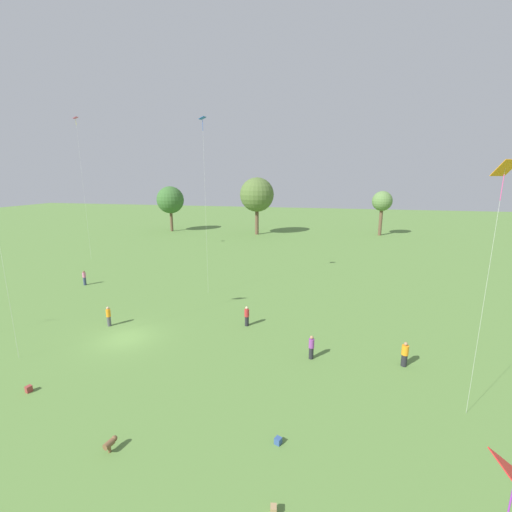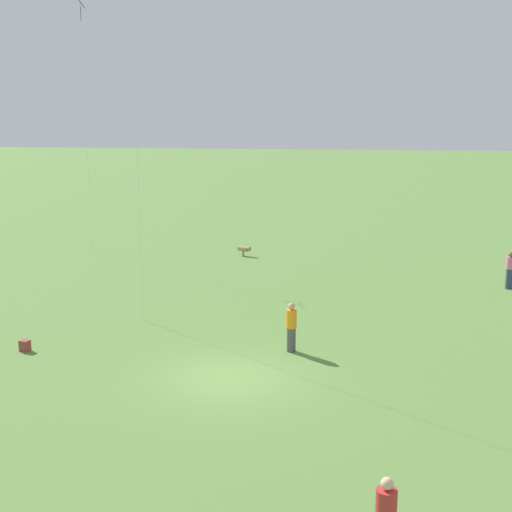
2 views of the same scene
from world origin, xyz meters
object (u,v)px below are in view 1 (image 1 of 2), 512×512
Objects in this scene: kite_3 at (503,179)px; picnic_bag_0 at (29,389)px; dog_0 at (111,443)px; picnic_bag_2 at (278,441)px; person_3 at (311,347)px; kite_2 at (77,135)px; person_1 at (247,316)px; kite_1 at (203,137)px; picnic_bag_1 at (274,510)px; person_0 at (84,278)px; person_2 at (109,316)px; person_4 at (405,354)px.

picnic_bag_0 is (-24.58, -3.68, -12.11)m from kite_3.
dog_0 is 7.81m from picnic_bag_2.
person_3 is 0.08× the size of kite_2.
person_1 is 14.95m from dog_0.
kite_1 reaches higher than picnic_bag_1.
person_1 reaches higher than picnic_bag_1.
dog_0 is 1.85× the size of picnic_bag_0.
picnic_bag_0 is (11.08, -18.53, -0.68)m from person_0.
picnic_bag_2 is (15.04, -0.72, -0.03)m from picnic_bag_0.
person_4 is (23.32, -1.18, -0.03)m from person_2.
picnic_bag_0 is at bearing -16.13° from person_3.
picnic_bag_2 is (7.50, 2.14, -0.26)m from dog_0.
person_1 is 18.22m from kite_1.
kite_3 is at bearing 33.25° from dog_0.
kite_2 is 51.98m from picnic_bag_1.
person_0 is at bearing 120.87° from picnic_bag_0.
kite_2 is (-41.43, 22.04, 17.42)m from person_4.
kite_2 reaches higher than picnic_bag_1.
person_0 is 4.71× the size of picnic_bag_1.
person_1 is 4.68× the size of picnic_bag_1.
picnic_bag_1 is at bearing 80.57° from kite_1.
person_1 is 11.74m from person_2.
kite_2 reaches higher than picnic_bag_2.
kite_1 is 30.66m from picnic_bag_1.
person_3 is at bearing -56.01° from person_0.
kite_3 is at bearing -8.40° from person_4.
person_1 is at bearing 110.71° from picnic_bag_2.
kite_3 is (14.29, -8.15, 11.45)m from person_1.
person_4 is 0.13× the size of kite_3.
kite_3 is 34.23× the size of picnic_bag_0.
person_1 is at bearing -26.76° from person_2.
picnic_bag_1 is 3.51m from picnic_bag_2.
picnic_bag_2 is at bearing 96.37° from picnic_bag_1.
picnic_bag_0 is at bearing 42.87° from kite_1.
person_0 is at bearing 94.04° from person_1.
kite_2 is 1.57× the size of kite_3.
kite_1 is at bearing -85.61° from person_3.
kite_3 reaches higher than person_2.
picnic_bag_1 is (11.42, -23.47, -16.08)m from kite_1.
picnic_bag_1 is (16.57, -13.38, -0.69)m from person_2.
person_1 is 12.49m from person_4.
picnic_bag_1 is (7.89, -1.35, -0.24)m from dog_0.
kite_2 is at bearing -155.52° from person_4.
kite_3 is 17.12m from picnic_bag_1.
person_2 reaches higher than dog_0.
person_1 is 7.15m from person_3.
picnic_bag_1 is (26.51, -22.74, -0.69)m from person_0.
picnic_bag_0 is at bearing 75.43° from kite_2.
person_4 is (6.16, 0.43, -0.01)m from person_3.
kite_1 reaches higher than person_1.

